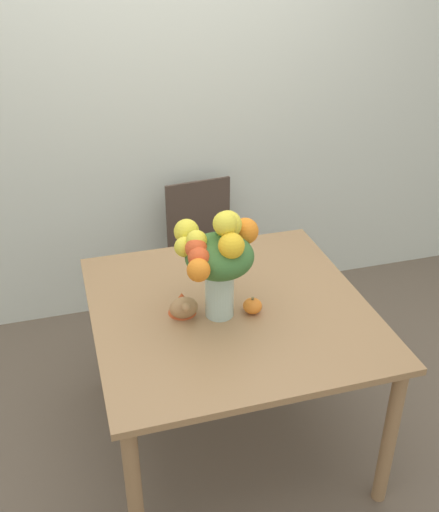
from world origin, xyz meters
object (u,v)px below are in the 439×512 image
Objects in this scene: flower_vase at (218,257)px; pumpkin at (252,306)px; turkey_figurine at (183,305)px; dining_chair_near_window at (207,253)px.

pumpkin is (0.14, -0.03, -0.25)m from flower_vase.
flower_vase is 0.27m from turkey_figurine.
flower_vase reaches higher than pumpkin.
flower_vase is at bearing -108.21° from dining_chair_near_window.
flower_vase is 3.01× the size of turkey_figurine.
flower_vase is 5.97× the size of pumpkin.
flower_vase reaches higher than turkey_figurine.
pumpkin is 1.10m from dining_chair_near_window.
turkey_figurine is at bearing 164.54° from flower_vase.
flower_vase is 0.29m from pumpkin.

